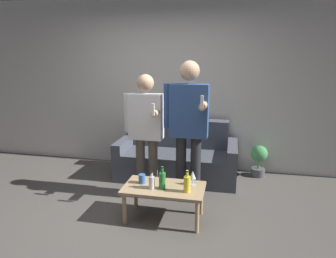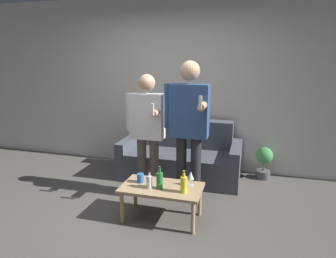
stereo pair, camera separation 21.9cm
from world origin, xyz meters
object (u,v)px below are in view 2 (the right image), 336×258
coffee_table (162,191)px  person_standing_right (189,122)px  person_standing_left (147,126)px  bottle_orange (149,181)px  couch (181,157)px

coffee_table → person_standing_right: size_ratio=0.51×
person_standing_left → person_standing_right: (0.56, -0.08, 0.10)m
bottle_orange → couch: bearing=88.6°
couch → person_standing_right: size_ratio=1.01×
coffee_table → person_standing_right: (0.19, 0.50, 0.68)m
coffee_table → bottle_orange: bearing=-146.7°
couch → coffee_table: bearing=-86.2°
person_standing_left → person_standing_right: bearing=-7.9°
coffee_table → person_standing_right: bearing=69.3°
bottle_orange → person_standing_left: (-0.25, 0.66, 0.46)m
couch → person_standing_left: bearing=-111.9°
coffee_table → bottle_orange: (-0.12, -0.08, 0.13)m
couch → person_standing_left: person_standing_left is taller
couch → person_standing_right: 1.11m
bottle_orange → person_standing_right: (0.31, 0.58, 0.56)m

